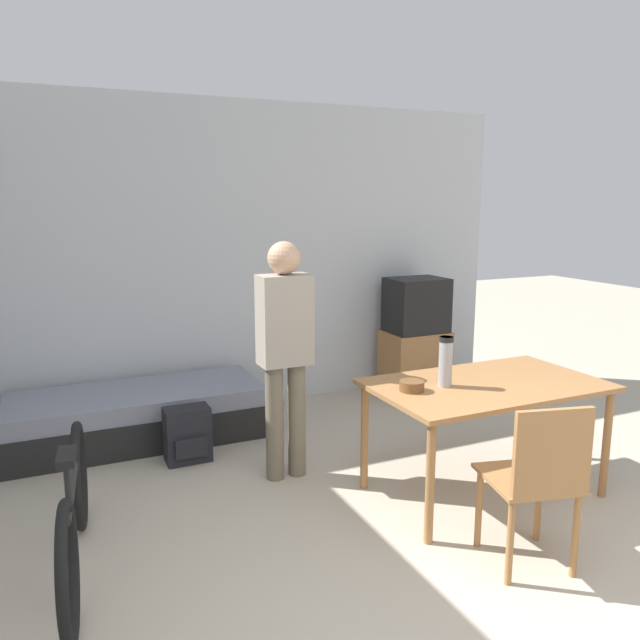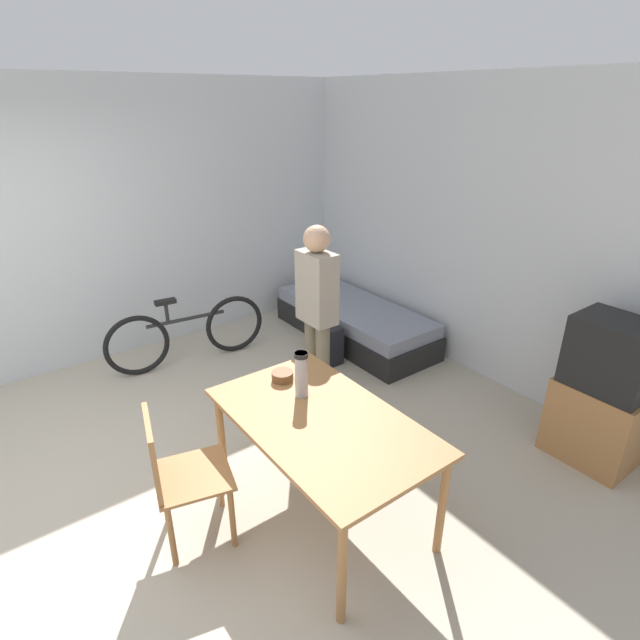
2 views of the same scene
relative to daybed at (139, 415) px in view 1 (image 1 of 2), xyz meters
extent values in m
cube|color=silver|center=(0.96, 0.50, 1.15)|extent=(5.31, 0.06, 2.70)
cube|color=black|center=(0.00, 0.00, -0.07)|extent=(1.97, 0.79, 0.26)
cube|color=gray|center=(0.00, 0.00, 0.13)|extent=(1.91, 0.77, 0.14)
cube|color=#9E6B3D|center=(2.62, 0.11, 0.11)|extent=(0.59, 0.43, 0.61)
cube|color=black|center=(2.62, 0.11, 0.67)|extent=(0.54, 0.41, 0.51)
cube|color=black|center=(2.62, -0.09, 0.67)|extent=(0.44, 0.01, 0.40)
cube|color=#9E6B3D|center=(1.87, -1.84, 0.52)|extent=(1.44, 0.86, 0.03)
cylinder|color=#9E6B3D|center=(1.20, -2.21, 0.15)|extent=(0.05, 0.05, 0.70)
cylinder|color=#9E6B3D|center=(2.53, -2.21, 0.15)|extent=(0.05, 0.05, 0.70)
cylinder|color=#9E6B3D|center=(1.20, -1.47, 0.15)|extent=(0.05, 0.05, 0.70)
cylinder|color=#9E6B3D|center=(2.53, -1.47, 0.15)|extent=(0.05, 0.05, 0.70)
cube|color=#9E6B3D|center=(1.56, -2.56, 0.26)|extent=(0.52, 0.52, 0.02)
cube|color=#9E6B3D|center=(1.51, -2.76, 0.49)|extent=(0.39, 0.12, 0.43)
cylinder|color=#9E6B3D|center=(1.77, -2.43, 0.03)|extent=(0.04, 0.04, 0.45)
cylinder|color=#9E6B3D|center=(1.43, -2.35, 0.03)|extent=(0.04, 0.04, 0.45)
cylinder|color=#9E6B3D|center=(1.69, -2.77, 0.03)|extent=(0.04, 0.04, 0.45)
cylinder|color=#9E6B3D|center=(1.35, -2.69, 0.03)|extent=(0.04, 0.04, 0.45)
torus|color=black|center=(-0.51, -1.22, 0.11)|extent=(0.12, 0.62, 0.62)
torus|color=black|center=(-0.62, -2.20, 0.11)|extent=(0.12, 0.62, 0.62)
cylinder|color=black|center=(-0.57, -1.71, 0.28)|extent=(0.12, 0.77, 0.04)
cylinder|color=black|center=(-0.59, -1.89, 0.38)|extent=(0.04, 0.04, 0.20)
cube|color=black|center=(-0.59, -1.89, 0.50)|extent=(0.10, 0.21, 0.04)
cylinder|color=#6B604C|center=(0.72, -1.10, 0.20)|extent=(0.12, 0.12, 0.79)
cylinder|color=#6B604C|center=(0.88, -1.10, 0.20)|extent=(0.12, 0.12, 0.79)
cube|color=#9E9384|center=(0.80, -1.10, 0.89)|extent=(0.34, 0.20, 0.59)
sphere|color=tan|center=(0.80, -1.10, 1.30)|extent=(0.21, 0.21, 0.21)
cylinder|color=#99999E|center=(1.58, -1.79, 0.69)|extent=(0.08, 0.08, 0.31)
cylinder|color=black|center=(1.58, -1.79, 0.83)|extent=(0.09, 0.09, 0.03)
cylinder|color=brown|center=(1.35, -1.79, 0.57)|extent=(0.15, 0.15, 0.06)
cube|color=black|center=(0.25, -0.57, 0.00)|extent=(0.32, 0.19, 0.40)
cube|color=black|center=(0.25, -0.68, -0.06)|extent=(0.22, 0.03, 0.14)
camera|label=1|loc=(-0.64, -4.82, 1.67)|focal=35.00mm
camera|label=2|loc=(3.86, -3.33, 2.31)|focal=28.00mm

